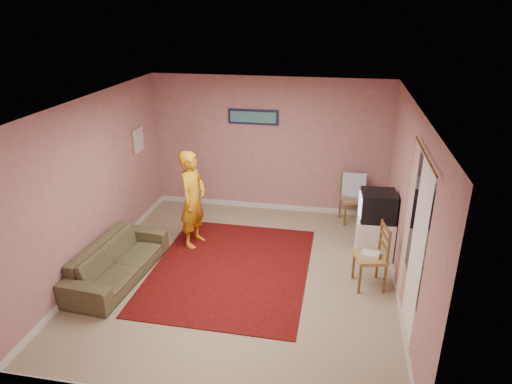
% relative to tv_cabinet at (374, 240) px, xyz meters
% --- Properties ---
extents(ground, '(5.00, 5.00, 0.00)m').
position_rel_tv_cabinet_xyz_m(ground, '(-1.95, -0.83, -0.36)').
color(ground, tan).
rests_on(ground, ground).
extents(wall_back, '(4.50, 0.02, 2.60)m').
position_rel_tv_cabinet_xyz_m(wall_back, '(-1.95, 1.67, 0.94)').
color(wall_back, tan).
rests_on(wall_back, ground).
extents(wall_front, '(4.50, 0.02, 2.60)m').
position_rel_tv_cabinet_xyz_m(wall_front, '(-1.95, -3.33, 0.94)').
color(wall_front, tan).
rests_on(wall_front, ground).
extents(wall_left, '(0.02, 5.00, 2.60)m').
position_rel_tv_cabinet_xyz_m(wall_left, '(-4.20, -0.83, 0.94)').
color(wall_left, tan).
rests_on(wall_left, ground).
extents(wall_right, '(0.02, 5.00, 2.60)m').
position_rel_tv_cabinet_xyz_m(wall_right, '(0.30, -0.83, 0.94)').
color(wall_right, tan).
rests_on(wall_right, ground).
extents(ceiling, '(4.50, 5.00, 0.02)m').
position_rel_tv_cabinet_xyz_m(ceiling, '(-1.95, -0.83, 2.24)').
color(ceiling, silver).
rests_on(ceiling, wall_back).
extents(baseboard_back, '(4.50, 0.02, 0.10)m').
position_rel_tv_cabinet_xyz_m(baseboard_back, '(-1.95, 1.66, -0.31)').
color(baseboard_back, silver).
rests_on(baseboard_back, ground).
extents(baseboard_left, '(0.02, 5.00, 0.10)m').
position_rel_tv_cabinet_xyz_m(baseboard_left, '(-4.19, -0.83, -0.31)').
color(baseboard_left, silver).
rests_on(baseboard_left, ground).
extents(baseboard_right, '(0.02, 5.00, 0.10)m').
position_rel_tv_cabinet_xyz_m(baseboard_right, '(0.29, -0.83, -0.31)').
color(baseboard_right, silver).
rests_on(baseboard_right, ground).
extents(window, '(0.01, 1.10, 1.50)m').
position_rel_tv_cabinet_xyz_m(window, '(0.29, -1.73, 1.09)').
color(window, black).
rests_on(window, wall_right).
extents(curtain_sheer, '(0.01, 0.75, 2.10)m').
position_rel_tv_cabinet_xyz_m(curtain_sheer, '(0.28, -1.88, 0.89)').
color(curtain_sheer, white).
rests_on(curtain_sheer, wall_right).
extents(curtain_floral, '(0.01, 0.35, 2.10)m').
position_rel_tv_cabinet_xyz_m(curtain_floral, '(0.26, -1.18, 0.89)').
color(curtain_floral, beige).
rests_on(curtain_floral, wall_right).
extents(curtain_rod, '(0.02, 1.40, 0.02)m').
position_rel_tv_cabinet_xyz_m(curtain_rod, '(0.25, -1.73, 1.96)').
color(curtain_rod, brown).
rests_on(curtain_rod, wall_right).
extents(picture_back, '(0.95, 0.04, 0.28)m').
position_rel_tv_cabinet_xyz_m(picture_back, '(-2.25, 1.64, 1.49)').
color(picture_back, '#141738').
rests_on(picture_back, wall_back).
extents(picture_left, '(0.04, 0.38, 0.42)m').
position_rel_tv_cabinet_xyz_m(picture_left, '(-4.17, 0.77, 1.19)').
color(picture_left, beige).
rests_on(picture_left, wall_left).
extents(area_rug, '(2.38, 2.96, 0.02)m').
position_rel_tv_cabinet_xyz_m(area_rug, '(-2.16, -0.68, -0.35)').
color(area_rug, black).
rests_on(area_rug, ground).
extents(tv_cabinet, '(0.56, 0.51, 0.72)m').
position_rel_tv_cabinet_xyz_m(tv_cabinet, '(0.00, 0.00, 0.00)').
color(tv_cabinet, white).
rests_on(tv_cabinet, ground).
extents(crt_tv, '(0.55, 0.50, 0.45)m').
position_rel_tv_cabinet_xyz_m(crt_tv, '(-0.01, -0.00, 0.59)').
color(crt_tv, black).
rests_on(crt_tv, tv_cabinet).
extents(chair_a, '(0.51, 0.50, 0.50)m').
position_rel_tv_cabinet_xyz_m(chair_a, '(-0.32, 1.37, 0.20)').
color(chair_a, '#A28E4E').
rests_on(chair_a, ground).
extents(dvd_player, '(0.42, 0.35, 0.06)m').
position_rel_tv_cabinet_xyz_m(dvd_player, '(-0.32, 1.37, 0.14)').
color(dvd_player, '#ADADB2').
rests_on(dvd_player, chair_a).
extents(blue_throw, '(0.42, 0.05, 0.44)m').
position_rel_tv_cabinet_xyz_m(blue_throw, '(-0.32, 1.37, 0.38)').
color(blue_throw, '#95C4F5').
rests_on(blue_throw, chair_a).
extents(chair_b, '(0.50, 0.52, 0.53)m').
position_rel_tv_cabinet_xyz_m(chair_b, '(-0.10, -0.75, 0.23)').
color(chair_b, '#A28E4E').
rests_on(chair_b, ground).
extents(game_console, '(0.27, 0.22, 0.05)m').
position_rel_tv_cabinet_xyz_m(game_console, '(-0.10, -0.75, 0.16)').
color(game_console, white).
rests_on(game_console, chair_b).
extents(sofa, '(0.89, 1.95, 0.56)m').
position_rel_tv_cabinet_xyz_m(sofa, '(-3.75, -1.21, -0.08)').
color(sofa, brown).
rests_on(sofa, ground).
extents(person, '(0.50, 0.66, 1.65)m').
position_rel_tv_cabinet_xyz_m(person, '(-2.95, -0.01, 0.47)').
color(person, orange).
rests_on(person, ground).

